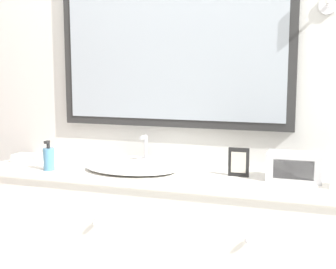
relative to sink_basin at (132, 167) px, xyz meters
name	(u,v)px	position (x,y,z in m)	size (l,w,h in m)	color
wall_back	(197,98)	(0.27, 0.31, 0.36)	(8.00, 0.18, 2.55)	silver
vanity_counter	(183,257)	(0.28, 0.02, -0.47)	(2.18, 0.53, 0.91)	silver
sink_basin	(132,167)	(0.00, 0.00, 0.00)	(0.51, 0.41, 0.17)	white
soap_bottle	(49,159)	(-0.42, -0.14, 0.04)	(0.06, 0.06, 0.16)	teal
appliance_box	(295,167)	(0.83, 0.05, 0.05)	(0.26, 0.15, 0.14)	#BCBCC1
picture_frame	(239,162)	(0.56, 0.04, 0.05)	(0.10, 0.01, 0.15)	black
hand_towel_far_corner	(28,158)	(-0.67, 0.02, 0.00)	(0.17, 0.11, 0.04)	silver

